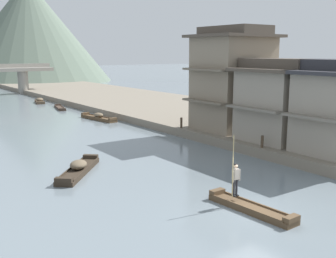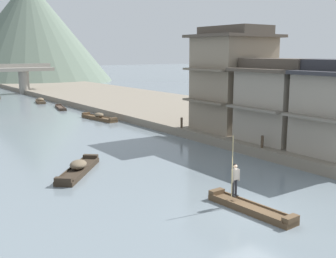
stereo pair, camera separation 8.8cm
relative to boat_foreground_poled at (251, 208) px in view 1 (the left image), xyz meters
The scene contains 13 objects.
ground_plane 0.18m from the boat_foreground_poled, 47.20° to the right, with size 400.00×400.00×0.00m, color slate.
riverbank_right 34.27m from the boat_foreground_poled, 60.86° to the left, with size 18.00×110.00×0.73m, color slate.
boat_foreground_poled is the anchor object (origin of this frame).
boatman_person 1.67m from the boat_foreground_poled, 94.40° to the left, with size 0.57×0.26×3.04m.
boat_moored_second 47.85m from the boat_foreground_poled, 83.08° to the left, with size 1.78×3.66×0.76m.
boat_moored_third 40.16m from the boat_foreground_poled, 81.58° to the left, with size 1.86×4.90×0.36m.
boat_moored_far 29.22m from the boat_foreground_poled, 78.09° to the left, with size 1.76×5.78×0.78m.
boat_midriver_drifting 11.29m from the boat_foreground_poled, 111.01° to the left, with size 4.47×4.91×0.81m.
house_waterfront_second 13.74m from the boat_foreground_poled, 36.56° to the left, with size 5.30×5.69×6.14m.
house_waterfront_tall 18.28m from the boat_foreground_poled, 49.39° to the left, with size 6.93×5.80×8.74m.
mooring_post_dock_near 10.52m from the boat_foreground_poled, 39.83° to the left, with size 0.20×0.20×0.86m, color #473828.
mooring_post_dock_mid 18.05m from the boat_foreground_poled, 63.51° to the left, with size 0.20×0.20×0.93m, color #473828.
hill_far_centre 97.94m from the boat_foreground_poled, 78.39° to the left, with size 40.07×40.07×25.08m, color #5B6B5B.
Camera 1 is at (-13.88, -12.86, 7.34)m, focal length 44.77 mm.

